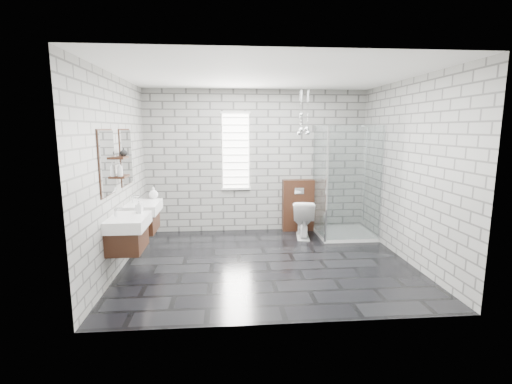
{
  "coord_description": "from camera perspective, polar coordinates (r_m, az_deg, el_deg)",
  "views": [
    {
      "loc": [
        -0.61,
        -5.27,
        1.97
      ],
      "look_at": [
        -0.13,
        0.35,
        1.01
      ],
      "focal_mm": 26.0,
      "sensor_mm": 36.0,
      "label": 1
    }
  ],
  "objects": [
    {
      "name": "flush_plate",
      "position": [
        7.11,
        6.68,
        0.16
      ],
      "size": [
        0.18,
        0.01,
        0.12
      ],
      "primitive_type": "cube",
      "color": "silver",
      "rests_on": "cistern_panel"
    },
    {
      "name": "toilet",
      "position": [
        6.85,
        7.2,
        -4.08
      ],
      "size": [
        0.48,
        0.73,
        0.69
      ],
      "primitive_type": "imported",
      "rotation": [
        0.0,
        0.0,
        3.0
      ],
      "color": "white",
      "rests_on": "floor"
    },
    {
      "name": "wall_right",
      "position": [
        5.97,
        22.36,
        3.0
      ],
      "size": [
        0.02,
        3.6,
        2.7
      ],
      "primitive_type": "cube",
      "color": "#969591",
      "rests_on": "floor"
    },
    {
      "name": "floor",
      "position": [
        5.67,
        1.68,
        -10.76
      ],
      "size": [
        4.2,
        3.6,
        0.02
      ],
      "primitive_type": "cube",
      "color": "black",
      "rests_on": "ground"
    },
    {
      "name": "soap_bottle_c",
      "position": [
        5.32,
        -20.2,
        3.29
      ],
      "size": [
        0.08,
        0.08,
        0.19
      ],
      "primitive_type": "imported",
      "rotation": [
        0.0,
        0.0,
        -0.12
      ],
      "color": "#B2B2B2",
      "rests_on": "shelf_lower"
    },
    {
      "name": "wall_back",
      "position": [
        7.14,
        0.09,
        4.72
      ],
      "size": [
        4.2,
        0.02,
        2.7
      ],
      "primitive_type": "cube",
      "color": "#969591",
      "rests_on": "floor"
    },
    {
      "name": "window",
      "position": [
        7.07,
        -3.14,
        6.28
      ],
      "size": [
        0.56,
        0.05,
        1.48
      ],
      "color": "white",
      "rests_on": "wall_back"
    },
    {
      "name": "soap_bottle_a",
      "position": [
        5.23,
        -17.53,
        -2.14
      ],
      "size": [
        0.09,
        0.09,
        0.18
      ],
      "primitive_type": "imported",
      "rotation": [
        0.0,
        0.0,
        -0.19
      ],
      "color": "#B2B2B2",
      "rests_on": "vanity_left"
    },
    {
      "name": "shower_enclosure",
      "position": [
        6.95,
        12.99,
        -2.74
      ],
      "size": [
        1.0,
        1.0,
        2.03
      ],
      "color": "white",
      "rests_on": "floor"
    },
    {
      "name": "shelf_lower",
      "position": [
        5.45,
        -19.91,
        2.27
      ],
      "size": [
        0.14,
        0.3,
        0.03
      ],
      "primitive_type": "cube",
      "color": "#381D11",
      "rests_on": "wall_left"
    },
    {
      "name": "vase",
      "position": [
        5.53,
        -19.69,
        5.82
      ],
      "size": [
        0.12,
        0.12,
        0.11
      ],
      "primitive_type": "imported",
      "rotation": [
        0.0,
        0.0,
        -0.16
      ],
      "color": "#B2B2B2",
      "rests_on": "shelf_upper"
    },
    {
      "name": "vanity_left",
      "position": [
        5.11,
        -19.47,
        -4.63
      ],
      "size": [
        0.47,
        0.7,
        1.57
      ],
      "color": "#381D11",
      "rests_on": "wall_left"
    },
    {
      "name": "ceiling",
      "position": [
        5.36,
        1.84,
        17.63
      ],
      "size": [
        4.2,
        3.6,
        0.02
      ],
      "primitive_type": "cube",
      "color": "white",
      "rests_on": "wall_back"
    },
    {
      "name": "cistern_panel",
      "position": [
        7.26,
        6.47,
        -2.03
      ],
      "size": [
        0.6,
        0.2,
        1.0
      ],
      "primitive_type": "cube",
      "color": "#381D11",
      "rests_on": "floor"
    },
    {
      "name": "vanity_right",
      "position": [
        5.97,
        -17.29,
        -2.48
      ],
      "size": [
        0.47,
        0.7,
        1.57
      ],
      "color": "#381D11",
      "rests_on": "wall_left"
    },
    {
      "name": "shelf_upper",
      "position": [
        5.43,
        -20.07,
        4.99
      ],
      "size": [
        0.14,
        0.3,
        0.03
      ],
      "primitive_type": "cube",
      "color": "#381D11",
      "rests_on": "wall_left"
    },
    {
      "name": "soap_bottle_b",
      "position": [
        6.24,
        -15.5,
        -0.12
      ],
      "size": [
        0.18,
        0.18,
        0.19
      ],
      "primitive_type": "imported",
      "rotation": [
        0.0,
        0.0,
        0.25
      ],
      "color": "#B2B2B2",
      "rests_on": "vanity_right"
    },
    {
      "name": "wall_front",
      "position": [
        3.57,
        5.07,
        -0.36
      ],
      "size": [
        4.2,
        0.02,
        2.7
      ],
      "primitive_type": "cube",
      "color": "#969591",
      "rests_on": "floor"
    },
    {
      "name": "wall_left",
      "position": [
        5.52,
        -20.6,
        2.62
      ],
      "size": [
        0.02,
        3.6,
        2.7
      ],
      "primitive_type": "cube",
      "color": "#969591",
      "rests_on": "floor"
    },
    {
      "name": "pendant_cluster",
      "position": [
        6.79,
        7.28,
        9.9
      ],
      "size": [
        0.23,
        0.24,
        0.85
      ],
      "color": "silver",
      "rests_on": "ceiling"
    }
  ]
}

